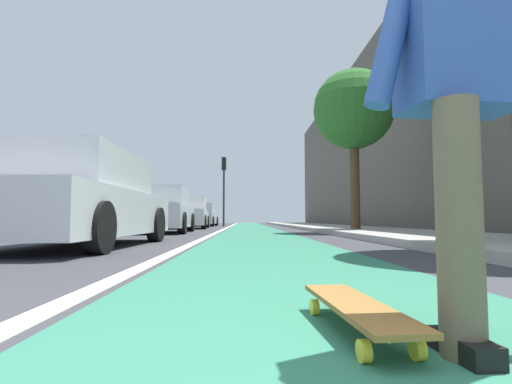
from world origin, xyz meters
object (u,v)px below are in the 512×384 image
(parked_car_end, at_px, (201,215))
(street_tree_mid, at_px, (354,110))
(traffic_light, at_px, (224,179))
(parked_car_near, at_px, (78,201))
(parked_car_far, at_px, (187,214))
(skater_person, at_px, (458,79))
(skateboard, at_px, (356,308))
(parked_car_mid, at_px, (160,211))

(parked_car_end, xyz_separation_m, street_tree_mid, (-13.21, -6.49, 3.34))
(traffic_light, bearing_deg, parked_car_near, 175.88)
(parked_car_near, distance_m, street_tree_mid, 9.56)
(parked_car_far, bearing_deg, skater_person, -168.65)
(skateboard, bearing_deg, parked_car_near, 32.63)
(skateboard, bearing_deg, traffic_light, 4.32)
(skateboard, relative_size, street_tree_mid, 0.16)
(parked_car_far, height_order, street_tree_mid, street_tree_mid)
(skater_person, height_order, parked_car_mid, skater_person)
(parked_car_near, height_order, parked_car_end, parked_car_near)
(traffic_light, relative_size, street_tree_mid, 0.81)
(parked_car_mid, relative_size, parked_car_far, 0.96)
(parked_car_near, xyz_separation_m, parked_car_end, (19.62, 0.22, -0.02))
(traffic_light, bearing_deg, street_tree_mid, -157.72)
(skateboard, bearing_deg, street_tree_mid, -15.80)
(parked_car_far, bearing_deg, parked_car_mid, -179.83)
(skateboard, relative_size, parked_car_end, 0.18)
(parked_car_far, distance_m, street_tree_mid, 9.63)
(parked_car_end, distance_m, street_tree_mid, 15.09)
(skater_person, relative_size, street_tree_mid, 0.30)
(street_tree_mid, bearing_deg, parked_car_mid, 88.08)
(parked_car_mid, distance_m, traffic_light, 12.14)
(skater_person, relative_size, traffic_light, 0.38)
(parked_car_near, distance_m, parked_car_mid, 6.62)
(skater_person, xyz_separation_m, street_tree_mid, (11.38, -2.83, 3.11))
(parked_car_end, bearing_deg, parked_car_mid, -179.52)
(skateboard, distance_m, parked_car_mid, 11.90)
(skater_person, xyz_separation_m, traffic_light, (23.43, 2.11, 2.07))
(skater_person, distance_m, traffic_light, 23.62)
(skateboard, xyz_separation_m, parked_car_far, (17.62, 3.22, 0.62))
(street_tree_mid, bearing_deg, parked_car_near, 135.62)
(skateboard, bearing_deg, parked_car_mid, 15.62)
(parked_car_end, bearing_deg, skateboard, -172.29)
(parked_car_mid, bearing_deg, skater_person, -163.00)
(skater_person, bearing_deg, skateboard, 66.61)
(skater_person, xyz_separation_m, parked_car_end, (24.59, 3.65, -0.24))
(skateboard, distance_m, street_tree_mid, 12.32)
(parked_car_near, relative_size, parked_car_end, 1.00)
(parked_car_mid, relative_size, parked_car_end, 0.94)
(parked_car_far, xyz_separation_m, street_tree_mid, (-6.39, -6.40, 3.34))
(skateboard, height_order, street_tree_mid, street_tree_mid)
(skater_person, relative_size, parked_car_mid, 0.38)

